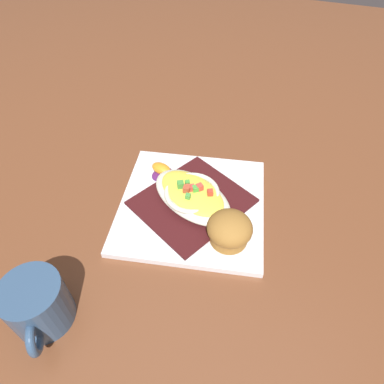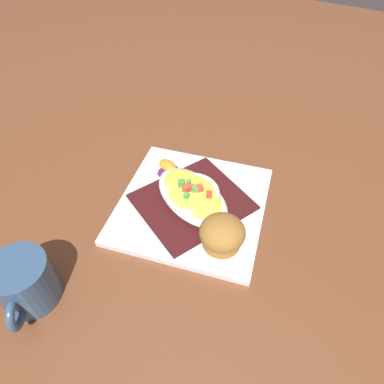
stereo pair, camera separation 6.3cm
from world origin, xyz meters
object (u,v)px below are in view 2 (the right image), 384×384
(gratin_dish, at_px, (192,195))
(coffee_mug, at_px, (26,284))
(square_plate, at_px, (192,205))
(muffin, at_px, (222,234))
(orange_garnish, at_px, (168,167))

(gratin_dish, distance_m, coffee_mug, 0.31)
(square_plate, bearing_deg, muffin, -123.64)
(gratin_dish, distance_m, orange_garnish, 0.11)
(gratin_dish, bearing_deg, coffee_mug, 154.70)
(muffin, relative_size, orange_garnish, 1.34)
(muffin, height_order, orange_garnish, muffin)
(coffee_mug, bearing_deg, square_plate, -25.30)
(gratin_dish, bearing_deg, muffin, -123.62)
(gratin_dish, bearing_deg, square_plate, -12.38)
(muffin, bearing_deg, orange_garnish, 56.67)
(orange_garnish, bearing_deg, coffee_mug, 172.36)
(muffin, height_order, coffee_mug, coffee_mug)
(square_plate, xyz_separation_m, orange_garnish, (0.06, 0.09, 0.01))
(orange_garnish, relative_size, coffee_mug, 0.53)
(coffee_mug, bearing_deg, orange_garnish, -7.64)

